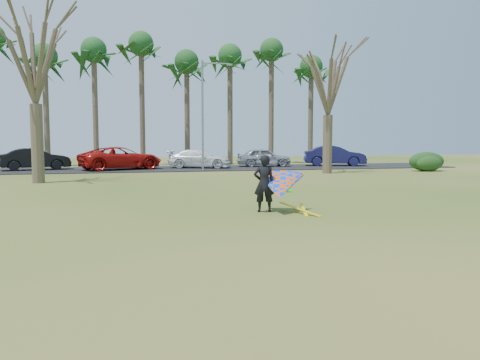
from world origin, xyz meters
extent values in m
plane|color=#244D10|center=(0.00, 0.00, 0.00)|extent=(100.00, 100.00, 0.00)
cube|color=black|center=(0.00, 25.00, 0.03)|extent=(46.00, 7.00, 0.06)
cylinder|color=brown|center=(-10.00, 31.00, 4.50)|extent=(0.48, 0.48, 9.00)
ellipsoid|color=#18451B|center=(-10.00, 31.00, 9.30)|extent=(4.84, 4.84, 3.08)
cylinder|color=brown|center=(-6.00, 31.00, 4.85)|extent=(0.48, 0.48, 9.70)
ellipsoid|color=#18451C|center=(-6.00, 31.00, 10.00)|extent=(4.84, 4.84, 3.08)
cylinder|color=#453629|center=(-2.00, 31.00, 5.20)|extent=(0.48, 0.48, 10.40)
ellipsoid|color=#194619|center=(-2.00, 31.00, 10.70)|extent=(4.84, 4.84, 3.08)
cylinder|color=#493C2B|center=(2.00, 31.00, 4.50)|extent=(0.48, 0.48, 9.00)
ellipsoid|color=#1A4518|center=(2.00, 31.00, 9.30)|extent=(4.84, 4.84, 3.08)
cylinder|color=brown|center=(6.00, 31.00, 4.85)|extent=(0.48, 0.48, 9.70)
ellipsoid|color=#1A4719|center=(6.00, 31.00, 10.00)|extent=(4.84, 4.84, 3.08)
cylinder|color=#4B3E2D|center=(10.00, 31.00, 5.20)|extent=(0.48, 0.48, 10.40)
ellipsoid|color=#18451A|center=(10.00, 31.00, 10.70)|extent=(4.84, 4.84, 3.08)
cylinder|color=#49382B|center=(14.00, 31.00, 4.50)|extent=(0.48, 0.48, 9.00)
ellipsoid|color=#194719|center=(14.00, 31.00, 9.30)|extent=(4.84, 4.84, 3.08)
cylinder|color=#4E412F|center=(-8.00, 15.00, 2.10)|extent=(0.64, 0.64, 4.20)
cylinder|color=brown|center=(10.00, 18.00, 1.99)|extent=(0.64, 0.64, 3.99)
cylinder|color=gray|center=(2.00, 22.00, 4.00)|extent=(0.16, 0.16, 8.00)
cylinder|color=gray|center=(3.00, 22.00, 7.80)|extent=(2.00, 0.10, 0.10)
cube|color=gray|center=(4.00, 22.00, 7.75)|extent=(0.40, 0.18, 0.12)
ellipsoid|color=#173814|center=(18.07, 18.43, 0.71)|extent=(2.82, 1.28, 1.41)
ellipsoid|color=#193A15|center=(17.98, 18.03, 0.57)|extent=(2.05, 0.96, 1.14)
imported|color=black|center=(-10.04, 25.58, 0.87)|extent=(5.18, 2.96, 1.62)
imported|color=#B2120E|center=(-3.84, 24.65, 0.91)|extent=(6.74, 4.94, 1.70)
imported|color=white|center=(2.23, 25.23, 0.79)|extent=(5.38, 3.44, 1.45)
imported|color=#979CA4|center=(7.82, 25.98, 0.83)|extent=(4.67, 2.27, 1.54)
imported|color=#171745|center=(14.01, 25.46, 0.92)|extent=(5.53, 3.25, 1.72)
imported|color=black|center=(0.93, 2.55, 0.92)|extent=(0.74, 0.55, 1.84)
cone|color=#0545FF|center=(1.38, 2.30, 0.85)|extent=(2.13, 2.39, 2.02)
cube|color=#0CBF19|center=(1.50, 2.22, 0.80)|extent=(0.62, 0.60, 0.24)
cube|color=yellow|center=(1.93, 1.95, 0.01)|extent=(0.85, 1.66, 0.28)
cube|color=yellow|center=(2.13, 2.15, 0.01)|extent=(0.56, 1.76, 0.22)
camera|label=1|loc=(-3.31, -11.79, 2.34)|focal=35.00mm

